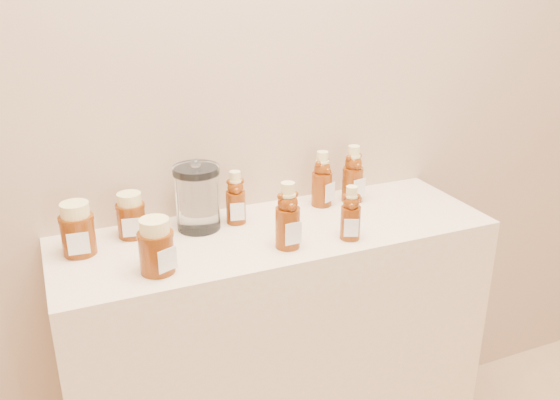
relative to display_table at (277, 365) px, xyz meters
name	(u,v)px	position (x,y,z in m)	size (l,w,h in m)	color
wall_back	(248,53)	(0.00, 0.20, 0.90)	(3.50, 0.02, 2.70)	tan
display_table	(277,365)	(0.00, 0.00, 0.00)	(1.20, 0.40, 0.90)	beige
bear_bottle_back_left	(236,194)	(-0.08, 0.09, 0.54)	(0.06, 0.06, 0.17)	#5C2307
bear_bottle_back_mid	(322,175)	(0.19, 0.11, 0.55)	(0.06, 0.06, 0.19)	#5C2307
bear_bottle_back_right	(353,170)	(0.29, 0.11, 0.55)	(0.07, 0.07, 0.20)	#5C2307
bear_bottle_front_left	(288,211)	(-0.01, -0.11, 0.55)	(0.07, 0.07, 0.20)	#5C2307
bear_bottle_front_right	(351,209)	(0.16, -0.12, 0.53)	(0.06, 0.06, 0.17)	#5C2307
honey_jar_left	(77,229)	(-0.51, 0.07, 0.52)	(0.09, 0.09, 0.14)	#5C2307
honey_jar_back	(131,215)	(-0.37, 0.12, 0.51)	(0.08, 0.08, 0.12)	#5C2307
honey_jar_front	(156,246)	(-0.35, -0.11, 0.52)	(0.09, 0.09, 0.14)	#5C2307
glass_canister	(197,195)	(-0.19, 0.10, 0.55)	(0.13, 0.13, 0.19)	white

